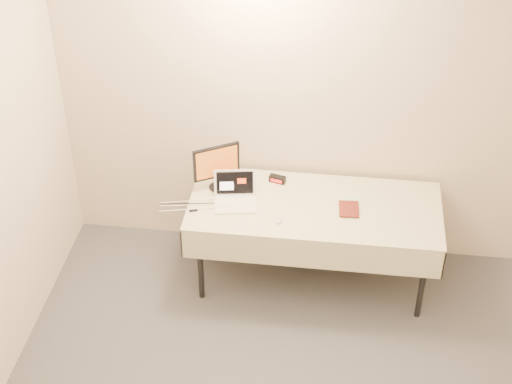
# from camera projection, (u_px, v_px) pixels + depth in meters

# --- Properties ---
(back_wall) EXTENTS (4.00, 0.10, 2.70)m
(back_wall) POSITION_uv_depth(u_px,v_px,m) (323.00, 102.00, 5.77)
(back_wall) COLOR beige
(back_wall) RESTS_ON ground
(table) EXTENTS (1.86, 0.81, 0.74)m
(table) POSITION_uv_depth(u_px,v_px,m) (315.00, 212.00, 5.81)
(table) COLOR black
(table) RESTS_ON ground
(laptop) EXTENTS (0.35, 0.32, 0.21)m
(laptop) POSITION_uv_depth(u_px,v_px,m) (235.00, 195.00, 5.78)
(laptop) COLOR white
(laptop) RESTS_ON table
(monitor) EXTENTS (0.32, 0.20, 0.37)m
(monitor) POSITION_uv_depth(u_px,v_px,m) (217.00, 164.00, 5.82)
(monitor) COLOR black
(monitor) RESTS_ON table
(book) EXTENTS (0.14, 0.03, 0.19)m
(book) POSITION_uv_depth(u_px,v_px,m) (340.00, 199.00, 5.67)
(book) COLOR maroon
(book) RESTS_ON table
(alarm_clock) EXTENTS (0.13, 0.08, 0.05)m
(alarm_clock) POSITION_uv_depth(u_px,v_px,m) (277.00, 179.00, 5.99)
(alarm_clock) COLOR black
(alarm_clock) RESTS_ON table
(clicker) EXTENTS (0.05, 0.08, 0.02)m
(clicker) POSITION_uv_depth(u_px,v_px,m) (279.00, 220.00, 5.61)
(clicker) COLOR silver
(clicker) RESTS_ON table
(paper_form) EXTENTS (0.15, 0.29, 0.00)m
(paper_form) POSITION_uv_depth(u_px,v_px,m) (350.00, 207.00, 5.75)
(paper_form) COLOR #B0DAAD
(paper_form) RESTS_ON table
(usb_dongle) EXTENTS (0.06, 0.04, 0.01)m
(usb_dongle) POSITION_uv_depth(u_px,v_px,m) (193.00, 211.00, 5.71)
(usb_dongle) COLOR black
(usb_dongle) RESTS_ON table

